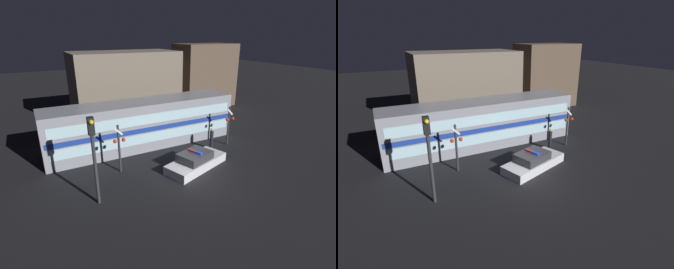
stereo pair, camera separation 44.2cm
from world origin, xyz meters
The scene contains 9 objects.
ground_plane centered at (0.00, 0.00, 0.00)m, with size 120.00×120.00×0.00m, color black.
train centered at (-0.46, 6.60, 1.82)m, with size 15.05×2.90×3.64m.
police_car centered at (1.01, 1.39, 0.46)m, with size 4.88×3.07×1.27m.
pedestrian centered at (3.83, 3.43, 0.86)m, with size 0.28×0.28×1.68m.
crossing_signal_near centered at (5.50, 3.47, 1.80)m, with size 0.81×0.35×3.15m.
crossing_signal_far centered at (-3.62, 3.23, 1.83)m, with size 0.81×0.35×3.21m.
traffic_light_corner centered at (-5.75, 0.52, 3.00)m, with size 0.30×0.46×4.79m.
building_left centered at (0.97, 14.60, 3.42)m, with size 10.60×5.49×6.83m.
building_center centered at (11.36, 15.09, 3.70)m, with size 6.90×4.25×7.39m.
Camera 1 is at (-8.11, -11.55, 8.42)m, focal length 28.00 mm.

